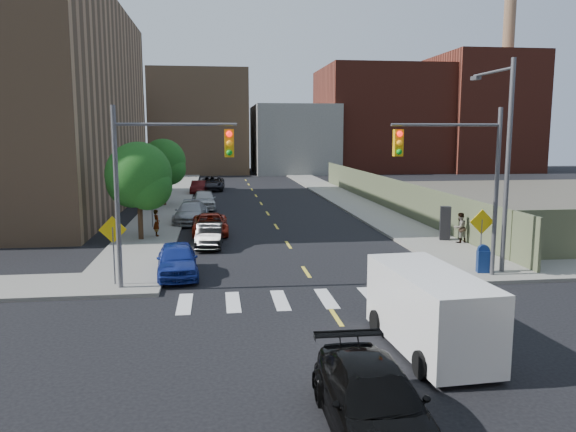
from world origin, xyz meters
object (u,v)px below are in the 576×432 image
object	(u,v)px
cargo_van	(427,307)
parked_car_maroon	(199,187)
mailbox	(483,259)
pedestrian_east	(460,228)
parked_car_blue	(177,260)
parked_car_black	(210,235)
parked_car_silver	(191,213)
payphone	(445,223)
parked_car_white	(204,200)
parked_car_grey	(212,183)
parked_car_red	(210,224)
pedestrian_west	(157,223)
black_sedan	(374,402)

from	to	relation	value
cargo_van	parked_car_maroon	bearing A→B (deg)	96.57
mailbox	pedestrian_east	distance (m)	6.57
parked_car_blue	parked_car_black	distance (m)	6.16
parked_car_black	parked_car_silver	bearing A→B (deg)	102.17
payphone	pedestrian_east	world-z (taller)	payphone
parked_car_white	parked_car_grey	xyz separation A→B (m)	(0.56, 14.79, -0.03)
parked_car_maroon	cargo_van	xyz separation A→B (m)	(7.42, -41.51, 0.54)
parked_car_blue	parked_car_maroon	size ratio (longest dim) A/B	1.06
parked_car_black	mailbox	size ratio (longest dim) A/B	3.17
parked_car_silver	cargo_van	bearing A→B (deg)	-66.34
parked_car_maroon	mailbox	size ratio (longest dim) A/B	3.28
parked_car_black	mailbox	distance (m)	13.79
parked_car_white	pedestrian_east	world-z (taller)	pedestrian_east
parked_car_grey	parked_car_red	bearing A→B (deg)	-86.86
parked_car_maroon	pedestrian_west	distance (m)	23.73
cargo_van	pedestrian_west	xyz separation A→B (m)	(-9.13, 17.84, -0.28)
parked_car_white	mailbox	bearing A→B (deg)	-63.32
cargo_van	pedestrian_west	world-z (taller)	cargo_van
black_sedan	payphone	size ratio (longest dim) A/B	2.59
parked_car_blue	payphone	distance (m)	15.22
parked_car_blue	cargo_van	bearing A→B (deg)	-55.11
parked_car_red	payphone	world-z (taller)	payphone
parked_car_silver	black_sedan	distance (m)	27.81
parked_car_red	black_sedan	bearing A→B (deg)	-82.55
parked_car_red	parked_car_silver	distance (m)	4.63
payphone	pedestrian_east	bearing A→B (deg)	-46.15
cargo_van	black_sedan	bearing A→B (deg)	-126.36
pedestrian_west	parked_car_maroon	bearing A→B (deg)	-22.94
payphone	pedestrian_west	world-z (taller)	payphone
black_sedan	mailbox	size ratio (longest dim) A/B	4.01
parked_car_blue	parked_car_white	bearing A→B (deg)	83.52
parked_car_grey	pedestrian_west	distance (m)	27.17
parked_car_maroon	parked_car_grey	bearing A→B (deg)	72.65
parked_car_maroon	pedestrian_east	size ratio (longest dim) A/B	2.42
parked_car_blue	parked_car_grey	distance (m)	35.81
parked_car_grey	payphone	xyz separation A→B (m)	(12.84, -30.19, 0.34)
parked_car_red	mailbox	size ratio (longest dim) A/B	3.74
payphone	pedestrian_west	xyz separation A→B (m)	(-15.85, 3.19, -0.16)
parked_car_black	cargo_van	world-z (taller)	cargo_van
black_sedan	parked_car_blue	bearing A→B (deg)	109.65
parked_car_red	parked_car_maroon	world-z (taller)	parked_car_maroon
pedestrian_west	parked_car_blue	bearing A→B (deg)	172.21
parked_car_red	cargo_van	distance (m)	19.73
black_sedan	pedestrian_west	size ratio (longest dim) A/B	3.15
payphone	pedestrian_east	size ratio (longest dim) A/B	1.14
parked_car_blue	payphone	world-z (taller)	payphone
parked_car_white	parked_car_red	bearing A→B (deg)	-88.58
parked_car_red	parked_car_grey	bearing A→B (deg)	89.02
parked_car_grey	black_sedan	world-z (taller)	parked_car_grey
parked_car_grey	pedestrian_east	distance (m)	33.80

